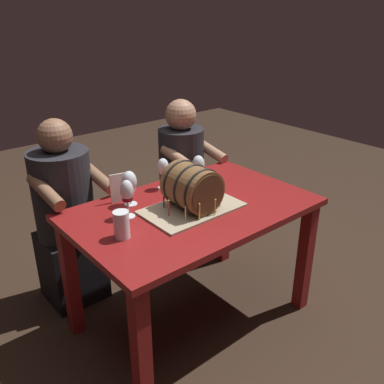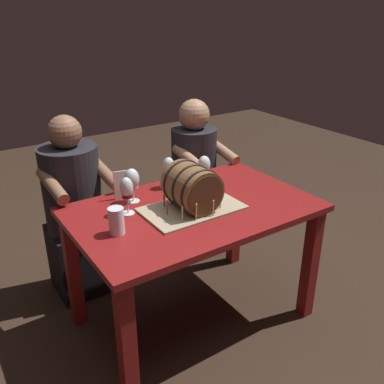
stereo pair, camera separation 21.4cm
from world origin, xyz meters
name	(u,v)px [view 1 (the left image)]	position (x,y,z in m)	size (l,w,h in m)	color
ground_plane	(193,316)	(0.00, 0.00, 0.00)	(8.00, 8.00, 0.00)	#332319
dining_table	(193,226)	(0.00, 0.00, 0.62)	(1.28, 0.81, 0.74)	maroon
barrel_cake	(192,189)	(-0.03, -0.03, 0.85)	(0.51, 0.31, 0.25)	tan
wine_glass_empty	(163,168)	(0.03, 0.30, 0.87)	(0.07, 0.07, 0.18)	white
wine_glass_rose	(129,183)	(-0.24, 0.23, 0.86)	(0.08, 0.08, 0.19)	white
wine_glass_red	(127,193)	(-0.32, 0.12, 0.87)	(0.07, 0.07, 0.20)	white
wine_glass_amber	(198,166)	(0.20, 0.18, 0.87)	(0.07, 0.07, 0.19)	white
beer_pint	(122,226)	(-0.46, -0.04, 0.80)	(0.07, 0.07, 0.13)	white
menu_card	(120,188)	(-0.26, 0.30, 0.82)	(0.11, 0.01, 0.16)	silver
person_seated_left	(67,221)	(-0.44, 0.64, 0.54)	(0.40, 0.49, 1.16)	black
person_seated_right	(182,186)	(0.44, 0.64, 0.52)	(0.37, 0.46, 1.15)	black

